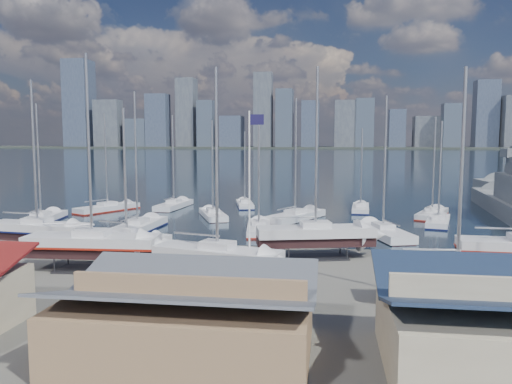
# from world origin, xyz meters

# --- Properties ---
(ground) EXTENTS (1400.00, 1400.00, 0.00)m
(ground) POSITION_xyz_m (0.00, -10.00, 0.00)
(ground) COLOR #605E59
(ground) RESTS_ON ground
(water) EXTENTS (1400.00, 600.00, 0.40)m
(water) POSITION_xyz_m (0.00, 300.00, -0.15)
(water) COLOR #1A2B3D
(water) RESTS_ON ground
(far_shore) EXTENTS (1400.00, 80.00, 2.20)m
(far_shore) POSITION_xyz_m (0.00, 560.00, 1.10)
(far_shore) COLOR #2D332D
(far_shore) RESTS_ON ground
(skyline) EXTENTS (639.14, 43.80, 107.69)m
(skyline) POSITION_xyz_m (-7.83, 553.76, 39.09)
(skyline) COLOR #475166
(skyline) RESTS_ON far_shore
(shed_grey) EXTENTS (12.60, 8.40, 4.17)m
(shed_grey) POSITION_xyz_m (0.00, -26.00, 2.15)
(shed_grey) COLOR #8C6B4C
(shed_grey) RESTS_ON ground
(sailboat_cradle_0) EXTENTS (10.32, 3.82, 16.28)m
(sailboat_cradle_0) POSITION_xyz_m (-20.74, -5.51, 2.08)
(sailboat_cradle_0) COLOR #2D2D33
(sailboat_cradle_0) RESTS_ON ground
(sailboat_cradle_1) EXTENTS (11.08, 3.64, 17.54)m
(sailboat_cradle_1) POSITION_xyz_m (-12.30, -11.31, 2.15)
(sailboat_cradle_1) COLOR #2D2D33
(sailboat_cradle_1) RESTS_ON ground
(sailboat_cradle_2) EXTENTS (8.43, 4.49, 13.46)m
(sailboat_cradle_2) POSITION_xyz_m (-10.83, -7.73, 1.95)
(sailboat_cradle_2) COLOR #2D2D33
(sailboat_cradle_2) RESTS_ON ground
(sailboat_cradle_3) EXTENTS (10.19, 5.21, 15.88)m
(sailboat_cradle_3) POSITION_xyz_m (-1.27, -13.72, 2.06)
(sailboat_cradle_3) COLOR #2D2D33
(sailboat_cradle_3) RESTS_ON ground
(sailboat_cradle_4) EXTENTS (10.94, 5.39, 17.12)m
(sailboat_cradle_4) POSITION_xyz_m (5.71, -4.38, 2.13)
(sailboat_cradle_4) COLOR #2D2D33
(sailboat_cradle_4) RESTS_ON ground
(sailboat_cradle_5) EXTENTS (9.62, 3.45, 15.29)m
(sailboat_cradle_5) POSITION_xyz_m (15.21, -15.75, 2.03)
(sailboat_cradle_5) COLOR #2D2D33
(sailboat_cradle_5) RESTS_ON ground
(sailboat_moored_0) EXTENTS (4.53, 11.02, 15.99)m
(sailboat_moored_0) POSITION_xyz_m (-29.82, 9.80, 0.31)
(sailboat_moored_0) COLOR black
(sailboat_moored_0) RESTS_ON water
(sailboat_moored_1) EXTENTS (7.32, 10.43, 15.36)m
(sailboat_moored_1) POSITION_xyz_m (-25.96, 21.00, 0.31)
(sailboat_moored_1) COLOR black
(sailboat_moored_1) RESTS_ON water
(sailboat_moored_2) EXTENTS (3.61, 10.23, 15.16)m
(sailboat_moored_2) POSITION_xyz_m (-17.09, 25.64, 0.32)
(sailboat_moored_2) COLOR black
(sailboat_moored_2) RESTS_ON water
(sailboat_moored_3) EXTENTS (3.73, 11.47, 16.93)m
(sailboat_moored_3) POSITION_xyz_m (-15.20, 5.81, 0.31)
(sailboat_moored_3) COLOR black
(sailboat_moored_3) RESTS_ON water
(sailboat_moored_4) EXTENTS (5.95, 9.52, 13.95)m
(sailboat_moored_4) POSITION_xyz_m (-8.82, 17.08, 0.32)
(sailboat_moored_4) COLOR black
(sailboat_moored_4) RESTS_ON water
(sailboat_moored_5) EXTENTS (4.28, 8.73, 12.57)m
(sailboat_moored_5) POSITION_xyz_m (-6.36, 28.92, 0.31)
(sailboat_moored_5) COLOR black
(sailboat_moored_5) RESTS_ON water
(sailboat_moored_6) EXTENTS (3.84, 9.71, 14.13)m
(sailboat_moored_6) POSITION_xyz_m (-1.13, 7.65, 0.31)
(sailboat_moored_6) COLOR black
(sailboat_moored_6) RESTS_ON water
(sailboat_moored_7) EXTENTS (7.96, 11.32, 16.84)m
(sailboat_moored_7) POSITION_xyz_m (2.51, 16.50, 0.32)
(sailboat_moored_7) COLOR black
(sailboat_moored_7) RESTS_ON water
(sailboat_moored_8) EXTENTS (3.06, 8.84, 12.99)m
(sailboat_moored_8) POSITION_xyz_m (11.70, 26.81, 0.31)
(sailboat_moored_8) COLOR black
(sailboat_moored_8) RESTS_ON water
(sailboat_moored_9) EXTENTS (6.08, 11.13, 16.19)m
(sailboat_moored_9) POSITION_xyz_m (12.92, 7.00, 0.32)
(sailboat_moored_9) COLOR black
(sailboat_moored_9) RESTS_ON water
(sailboat_moored_10) EXTENTS (4.78, 9.48, 13.66)m
(sailboat_moored_10) POSITION_xyz_m (20.64, 15.78, 0.31)
(sailboat_moored_10) COLOR black
(sailboat_moored_10) RESTS_ON water
(sailboat_moored_11) EXTENTS (6.20, 9.96, 14.44)m
(sailboat_moored_11) POSITION_xyz_m (21.15, 22.11, 0.31)
(sailboat_moored_11) COLOR black
(sailboat_moored_11) RESTS_ON water
(car_a) EXTENTS (1.85, 3.99, 1.32)m
(car_a) POSITION_xyz_m (-4.78, -21.12, 0.66)
(car_a) COLOR gray
(car_a) RESTS_ON ground
(car_b) EXTENTS (4.21, 2.80, 1.31)m
(car_b) POSITION_xyz_m (0.75, -20.66, 0.66)
(car_b) COLOR gray
(car_b) RESTS_ON ground
(car_c) EXTENTS (2.47, 5.08, 1.39)m
(car_c) POSITION_xyz_m (-3.20, -20.92, 0.70)
(car_c) COLOR gray
(car_c) RESTS_ON ground
(car_d) EXTENTS (2.26, 4.58, 1.28)m
(car_d) POSITION_xyz_m (4.64, -20.89, 0.64)
(car_d) COLOR gray
(car_d) RESTS_ON ground
(flagpole) EXTENTS (1.13, 0.12, 12.82)m
(flagpole) POSITION_xyz_m (1.12, -12.97, 7.44)
(flagpole) COLOR white
(flagpole) RESTS_ON ground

